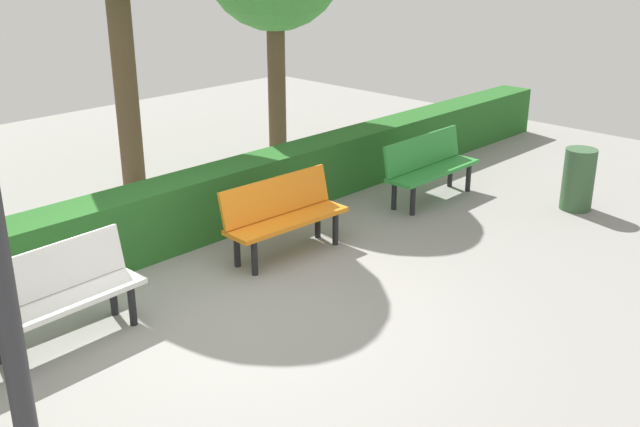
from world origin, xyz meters
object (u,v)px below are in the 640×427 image
Objects in this scene: bench_white at (59,291)px; trash_bin at (578,179)px; bench_orange at (283,213)px; bench_green at (429,165)px.

trash_bin is at bearing 162.17° from bench_white.
bench_orange reaches higher than trash_bin.
bench_white is at bearing -1.52° from bench_green.
trash_bin is (-1.02, 1.63, -0.08)m from bench_green.
bench_green is 1.06× the size of bench_orange.
bench_green is at bearing -178.94° from bench_orange.
bench_white reaches higher than trash_bin.
bench_orange is at bearing 177.26° from bench_white.
bench_green and bench_white have the same top height.
bench_white is (2.67, -0.01, -0.00)m from bench_orange.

